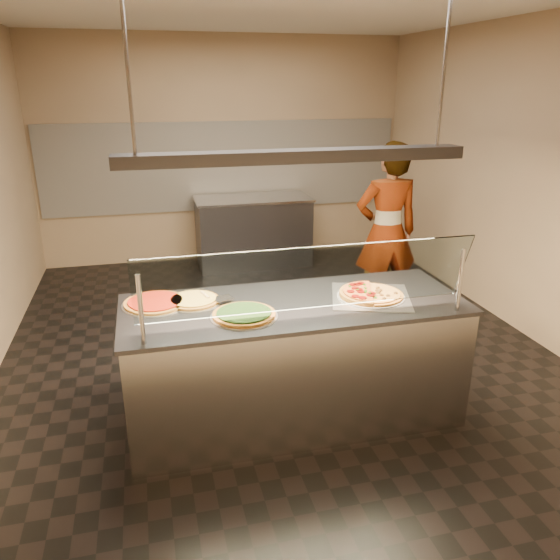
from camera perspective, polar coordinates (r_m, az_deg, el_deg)
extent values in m
cube|color=black|center=(5.31, -0.43, -6.96)|extent=(5.00, 6.00, 0.02)
cube|color=tan|center=(7.74, -5.87, 13.25)|extent=(5.00, 0.02, 3.00)
cube|color=tan|center=(2.14, 18.94, -6.08)|extent=(5.00, 0.02, 3.00)
cube|color=tan|center=(5.92, 24.20, 9.56)|extent=(0.02, 6.00, 3.00)
cube|color=silver|center=(7.74, -5.78, 11.76)|extent=(4.90, 0.02, 1.20)
cube|color=#B7B7BC|center=(4.07, 1.45, -8.65)|extent=(2.38, 0.90, 0.90)
cube|color=#424248|center=(3.87, 1.51, -2.59)|extent=(2.42, 0.94, 0.03)
cylinder|color=#B7B7BC|center=(3.29, -14.34, -3.03)|extent=(0.03, 0.03, 0.44)
cylinder|color=#B7B7BC|center=(3.85, 18.32, 0.00)|extent=(0.03, 0.03, 0.44)
cube|color=white|center=(3.45, 3.06, 0.13)|extent=(2.18, 0.18, 0.47)
cube|color=silver|center=(4.01, 9.45, -1.72)|extent=(0.70, 0.70, 0.01)
cylinder|color=silver|center=(4.01, 9.45, -1.63)|extent=(0.49, 0.49, 0.01)
cylinder|color=#4F0602|center=(4.12, 8.45, -0.30)|extent=(0.06, 0.06, 0.01)
cylinder|color=#4F0602|center=(4.09, 8.07, -0.40)|extent=(0.06, 0.06, 0.01)
cylinder|color=#4F0602|center=(4.08, 7.56, -0.43)|extent=(0.06, 0.06, 0.01)
cylinder|color=#4F0602|center=(4.02, 7.85, -0.79)|extent=(0.06, 0.06, 0.01)
cylinder|color=#4F0602|center=(3.99, 8.23, -0.95)|extent=(0.06, 0.06, 0.01)
cylinder|color=#4F0602|center=(3.95, 7.37, -1.13)|extent=(0.06, 0.06, 0.01)
cylinder|color=#4F0602|center=(3.95, 8.42, -1.16)|extent=(0.06, 0.06, 0.01)
cylinder|color=#4F0602|center=(3.87, 7.87, -1.64)|extent=(0.06, 0.06, 0.01)
cylinder|color=#4F0602|center=(3.85, 8.61, -1.79)|extent=(0.06, 0.06, 0.01)
cylinder|color=#4F0602|center=(3.91, 9.40, -1.49)|extent=(0.06, 0.06, 0.01)
cylinder|color=#4F0602|center=(3.94, 9.56, -1.33)|extent=(0.06, 0.06, 0.01)
cube|color=#19590F|center=(4.09, 8.78, -0.41)|extent=(0.02, 0.02, 0.01)
cube|color=#19590F|center=(4.03, 8.89, -0.76)|extent=(0.02, 0.02, 0.01)
cube|color=#19590F|center=(4.04, 7.26, -0.59)|extent=(0.01, 0.02, 0.01)
cube|color=#19590F|center=(3.98, 8.09, -0.98)|extent=(0.02, 0.02, 0.01)
cube|color=#19590F|center=(3.97, 8.92, -1.05)|extent=(0.02, 0.02, 0.01)
cube|color=#19590F|center=(3.94, 8.89, -1.22)|extent=(0.02, 0.02, 0.01)
cube|color=#19590F|center=(3.93, 9.32, -1.33)|extent=(0.02, 0.02, 0.01)
cube|color=#19590F|center=(3.85, 9.95, -1.79)|extent=(0.02, 0.02, 0.01)
sphere|color=#513014|center=(3.90, 10.80, -1.92)|extent=(0.03, 0.03, 0.03)
sphere|color=#513014|center=(3.96, 10.53, -1.54)|extent=(0.03, 0.03, 0.03)
sphere|color=#513014|center=(3.96, 11.20, -1.60)|extent=(0.03, 0.03, 0.03)
sphere|color=#513014|center=(4.00, 10.18, -1.31)|extent=(0.03, 0.03, 0.03)
sphere|color=#513014|center=(4.02, 11.96, -1.34)|extent=(0.03, 0.03, 0.03)
sphere|color=#513014|center=(4.03, 10.30, -1.17)|extent=(0.03, 0.03, 0.03)
sphere|color=#513014|center=(4.05, 10.41, -1.05)|extent=(0.03, 0.03, 0.03)
sphere|color=#513014|center=(4.04, 10.06, -1.08)|extent=(0.03, 0.03, 0.03)
sphere|color=#513014|center=(4.09, 10.15, -0.80)|extent=(0.03, 0.03, 0.03)
cylinder|color=silver|center=(3.65, -3.78, -3.78)|extent=(0.45, 0.45, 0.01)
cylinder|color=brown|center=(3.64, -3.79, -3.59)|extent=(0.42, 0.42, 0.02)
cylinder|color=black|center=(3.63, -3.79, -3.38)|extent=(0.37, 0.37, 0.01)
cylinder|color=silver|center=(3.92, -9.02, -2.21)|extent=(0.40, 0.40, 0.01)
cylinder|color=brown|center=(3.92, -9.03, -2.07)|extent=(0.37, 0.37, 0.02)
cylinder|color=gold|center=(3.92, -9.04, -1.90)|extent=(0.32, 0.32, 0.01)
cylinder|color=silver|center=(3.93, -12.89, -2.43)|extent=(0.46, 0.46, 0.01)
cylinder|color=brown|center=(3.93, -12.90, -2.28)|extent=(0.43, 0.43, 0.02)
cylinder|color=maroon|center=(3.92, -12.91, -2.11)|extent=(0.38, 0.38, 0.01)
cube|color=#B7B7BC|center=(3.89, -6.01, -1.85)|extent=(0.15, 0.14, 0.00)
cylinder|color=tan|center=(3.96, -7.84, -1.54)|extent=(0.06, 0.14, 0.02)
cube|color=#424248|center=(7.55, -2.82, 5.03)|extent=(1.51, 0.70, 0.90)
cube|color=#B7B7BC|center=(7.44, -2.88, 8.49)|extent=(1.55, 0.74, 0.03)
imported|color=#2A292F|center=(5.78, 11.06, 4.90)|extent=(0.69, 0.46, 1.86)
cube|color=#424248|center=(3.60, 1.66, 12.81)|extent=(2.30, 0.18, 0.08)
cylinder|color=#B7B7BC|center=(3.44, -15.69, 20.90)|extent=(0.02, 0.02, 1.01)
cylinder|color=#B7B7BC|center=(3.96, 16.81, 20.60)|extent=(0.02, 0.02, 1.01)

